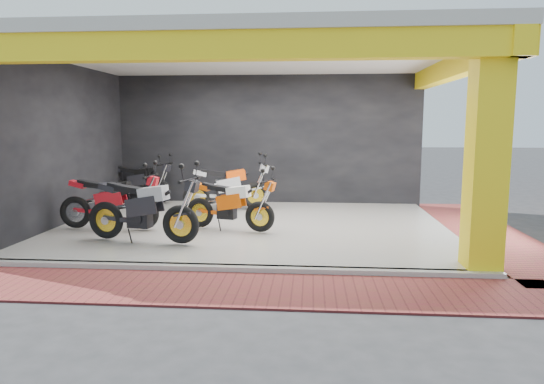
{
  "coord_description": "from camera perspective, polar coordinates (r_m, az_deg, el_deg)",
  "views": [
    {
      "loc": [
        1.23,
        -7.99,
        2.2
      ],
      "look_at": [
        0.46,
        1.28,
        0.9
      ],
      "focal_mm": 32.0,
      "sensor_mm": 36.0,
      "label": 1
    }
  ],
  "objects": [
    {
      "name": "ground",
      "position": [
        8.38,
        -3.91,
        -7.3
      ],
      "size": [
        80.0,
        80.0,
        0.0
      ],
      "primitive_type": "plane",
      "color": "#2D2D30",
      "rests_on": "ground"
    },
    {
      "name": "moto_hero",
      "position": [
        9.37,
        -1.44,
        -1.15
      ],
      "size": [
        2.15,
        1.25,
        1.24
      ],
      "primitive_type": null,
      "rotation": [
        0.0,
        0.0,
        -0.26
      ],
      "color": "#E05309",
      "rests_on": "showroom_floor"
    },
    {
      "name": "moto_row_c",
      "position": [
        11.95,
        -1.97,
        1.12
      ],
      "size": [
        2.36,
        1.45,
        1.36
      ],
      "primitive_type": null,
      "rotation": [
        0.0,
        0.0,
        0.31
      ],
      "color": "#ADAFB5",
      "rests_on": "showroom_floor"
    },
    {
      "name": "header_beam_front",
      "position": [
        7.18,
        -5.41,
        16.73
      ],
      "size": [
        8.4,
        0.3,
        0.4
      ],
      "primitive_type": "cube",
      "color": "yellow",
      "rests_on": "corner_column"
    },
    {
      "name": "moto_row_d",
      "position": [
        13.2,
        -13.08,
        1.4
      ],
      "size": [
        2.21,
        1.2,
        1.28
      ],
      "primitive_type": null,
      "rotation": [
        0.0,
        0.0,
        -0.21
      ],
      "color": "black",
      "rests_on": "showroom_floor"
    },
    {
      "name": "paver_front",
      "position": [
        6.68,
        -6.26,
        -11.21
      ],
      "size": [
        9.0,
        1.4,
        0.03
      ],
      "primitive_type": "cube",
      "color": "maroon",
      "rests_on": "ground"
    },
    {
      "name": "moto_row_a",
      "position": [
        8.58,
        -10.74,
        -1.59
      ],
      "size": [
        2.4,
        1.23,
        1.4
      ],
      "primitive_type": null,
      "rotation": [
        0.0,
        0.0,
        -0.17
      ],
      "color": "black",
      "rests_on": "showroom_floor"
    },
    {
      "name": "paver_right",
      "position": [
        10.83,
        23.93,
        -4.38
      ],
      "size": [
        1.4,
        7.0,
        0.03
      ],
      "primitive_type": "cube",
      "color": "maroon",
      "rests_on": "ground"
    },
    {
      "name": "floor_kerb",
      "position": [
        7.4,
        -5.11,
        -8.99
      ],
      "size": [
        8.0,
        0.2,
        0.1
      ],
      "primitive_type": "cube",
      "color": "beige",
      "rests_on": "ground"
    },
    {
      "name": "left_wall",
      "position": [
        11.33,
        -23.44,
        5.03
      ],
      "size": [
        0.2,
        6.2,
        3.5
      ],
      "primitive_type": "cube",
      "color": "black",
      "rests_on": "ground"
    },
    {
      "name": "moto_row_b",
      "position": [
        9.92,
        -14.99,
        -0.66
      ],
      "size": [
        2.17,
        0.82,
        1.32
      ],
      "primitive_type": null,
      "rotation": [
        0.0,
        0.0,
        -0.01
      ],
      "color": "red",
      "rests_on": "showroom_floor"
    },
    {
      "name": "showroom_ceiling",
      "position": [
        10.16,
        -2.36,
        15.87
      ],
      "size": [
        8.4,
        6.4,
        0.2
      ],
      "primitive_type": "cube",
      "color": "beige",
      "rests_on": "corner_column"
    },
    {
      "name": "corner_column",
      "position": [
        7.68,
        23.94,
        3.9
      ],
      "size": [
        0.5,
        0.5,
        3.5
      ],
      "primitive_type": "cube",
      "color": "yellow",
      "rests_on": "ground"
    },
    {
      "name": "showroom_floor",
      "position": [
        10.29,
        -2.25,
        -4.11
      ],
      "size": [
        8.0,
        6.0,
        0.1
      ],
      "primitive_type": "cube",
      "color": "beige",
      "rests_on": "ground"
    },
    {
      "name": "header_beam_right",
      "position": [
        10.42,
        20.71,
        13.51
      ],
      "size": [
        0.3,
        6.4,
        0.4
      ],
      "primitive_type": "cube",
      "color": "yellow",
      "rests_on": "corner_column"
    },
    {
      "name": "back_wall",
      "position": [
        13.15,
        -0.65,
        6.0
      ],
      "size": [
        8.2,
        0.2,
        3.5
      ],
      "primitive_type": "cube",
      "color": "black",
      "rests_on": "ground"
    }
  ]
}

